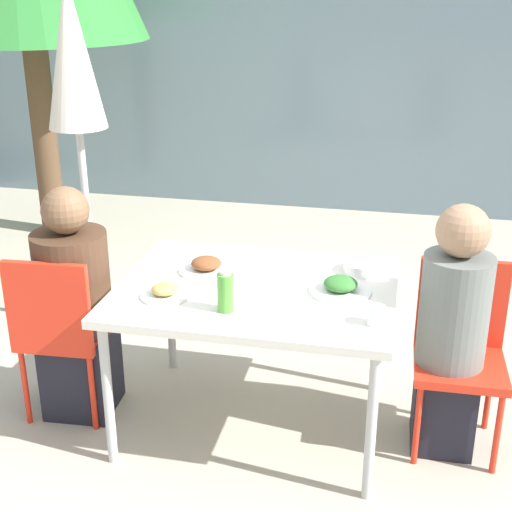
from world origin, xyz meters
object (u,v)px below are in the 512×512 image
Objects in this scene: drinking_cup at (376,315)px; salad_bowl at (362,267)px; person_left at (76,310)px; person_right at (451,335)px; closed_umbrella at (74,77)px; chair_left at (60,325)px; chair_right at (460,341)px; bottle at (226,292)px.

drinking_cup is 0.45× the size of salad_bowl.
person_left is 0.99× the size of person_right.
closed_umbrella is at bearing 149.05° from drinking_cup.
person_right is (1.76, 0.07, 0.03)m from person_left.
closed_umbrella is at bearing 162.93° from salad_bowl.
drinking_cup is at bearing -8.34° from chair_left.
chair_right is at bearing -121.91° from person_right.
person_left is at bearing 171.64° from drinking_cup.
bottle is 2.29× the size of drinking_cup.
chair_right is 4.79× the size of salad_bowl.
person_right is at bearing -1.17° from person_left.
closed_umbrella reaches higher than salad_bowl.
salad_bowl is at bearing 45.62° from bottle.
person_right is 0.53m from salad_bowl.
person_right is (-0.05, -0.08, 0.07)m from chair_right.
person_left is at bearing -69.90° from closed_umbrella.
person_right is at bearing 58.09° from chair_right.
closed_umbrella reaches higher than person_right.
person_left reaches higher than chair_right.
salad_bowl is (1.38, 0.41, 0.25)m from chair_left.
person_right is 0.57× the size of closed_umbrella.
drinking_cup is at bearing -11.77° from person_left.
bottle is at bearing -12.34° from chair_left.
closed_umbrella is (-2.11, 0.68, 1.03)m from chair_right.
closed_umbrella reaches higher than bottle.
person_right is at bearing 40.42° from drinking_cup.
chair_right reaches higher than salad_bowl.
chair_left is 0.10m from person_left.
chair_right is 0.73× the size of person_right.
person_right reaches higher than salad_bowl.
person_left reaches higher than drinking_cup.
person_left reaches higher than chair_left.
salad_bowl is at bearing -21.60° from chair_right.
closed_umbrella is 1.89m from salad_bowl.
person_right reaches higher than chair_right.
drinking_cup reaches higher than salad_bowl.
salad_bowl is at bearing -17.07° from closed_umbrella.
salad_bowl is at bearing 10.26° from person_left.
chair_left is 4.66× the size of bottle.
person_left is 1.82m from chair_right.
drinking_cup is 0.54m from salad_bowl.
closed_umbrella is (-0.30, 0.83, 0.99)m from person_left.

